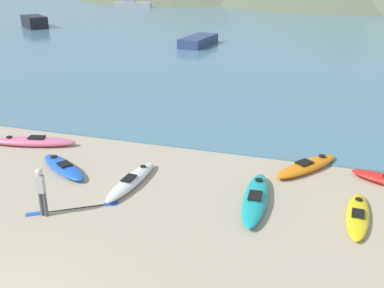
{
  "coord_description": "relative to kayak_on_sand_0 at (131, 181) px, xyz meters",
  "views": [
    {
      "loc": [
        6.38,
        -5.26,
        7.04
      ],
      "look_at": [
        1.56,
        10.11,
        0.5
      ],
      "focal_mm": 42.0,
      "sensor_mm": 36.0,
      "label": 1
    }
  ],
  "objects": [
    {
      "name": "bay_water",
      "position": [
        -0.34,
        38.6,
        -0.13
      ],
      "size": [
        160.0,
        70.0,
        0.06
      ],
      "primitive_type": "cube",
      "color": "teal",
      "rests_on": "ground_plane"
    },
    {
      "name": "kayak_on_sand_0",
      "position": [
        0.0,
        0.0,
        0.0
      ],
      "size": [
        0.82,
        3.24,
        0.36
      ],
      "color": "white",
      "rests_on": "ground_plane"
    },
    {
      "name": "kayak_on_sand_2",
      "position": [
        -2.83,
        0.3,
        -0.01
      ],
      "size": [
        2.77,
        2.14,
        0.34
      ],
      "color": "blue",
      "rests_on": "ground_plane"
    },
    {
      "name": "kayak_on_sand_3",
      "position": [
        7.28,
        -0.01,
        -0.03
      ],
      "size": [
        0.79,
        2.87,
        0.29
      ],
      "color": "yellow",
      "rests_on": "ground_plane"
    },
    {
      "name": "kayak_on_sand_4",
      "position": [
        4.24,
        0.0,
        0.02
      ],
      "size": [
        0.97,
        3.55,
        0.4
      ],
      "color": "teal",
      "rests_on": "ground_plane"
    },
    {
      "name": "kayak_on_sand_6",
      "position": [
        -5.35,
        2.03,
        0.02
      ],
      "size": [
        3.64,
        1.54,
        0.4
      ],
      "color": "#E5668C",
      "rests_on": "ground_plane"
    },
    {
      "name": "kayak_on_sand_7",
      "position": [
        5.59,
        2.98,
        0.01
      ],
      "size": [
        2.44,
        2.99,
        0.38
      ],
      "color": "orange",
      "rests_on": "ground_plane"
    },
    {
      "name": "person_near_foreground",
      "position": [
        -1.65,
        -2.6,
        0.73
      ],
      "size": [
        0.31,
        0.21,
        1.54
      ],
      "color": "#4C4C4C",
      "rests_on": "ground_plane"
    },
    {
      "name": "moored_boat_0",
      "position": [
        -5.64,
        26.75,
        0.31
      ],
      "size": [
        2.5,
        5.06,
        0.81
      ],
      "color": "navy",
      "rests_on": "bay_water"
    },
    {
      "name": "moored_boat_1",
      "position": [
        -26.33,
        58.1,
        0.44
      ],
      "size": [
        6.1,
        2.86,
        1.53
      ],
      "color": "#B2B2B7",
      "rests_on": "bay_water"
    },
    {
      "name": "moored_boat_2",
      "position": [
        -27.04,
        32.65,
        0.55
      ],
      "size": [
        4.28,
        4.0,
        1.29
      ],
      "color": "black",
      "rests_on": "bay_water"
    },
    {
      "name": "loose_paddle",
      "position": [
        -1.04,
        -2.02,
        -0.14
      ],
      "size": [
        2.43,
        1.66,
        0.03
      ],
      "color": "black",
      "rests_on": "ground_plane"
    }
  ]
}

